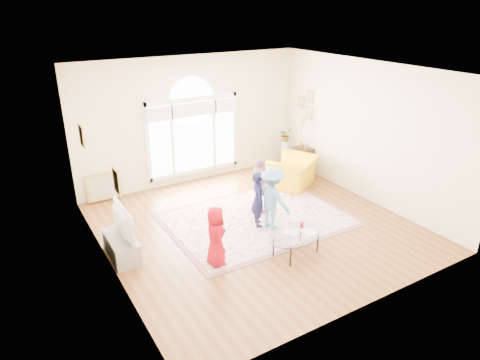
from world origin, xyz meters
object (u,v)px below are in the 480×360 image
tv_console (121,247)px  area_rug (257,219)px  television (119,222)px  armchair (293,172)px  coffee_table (296,235)px

tv_console → area_rug: bearing=-1.1°
tv_console → television: television is taller
tv_console → armchair: (4.71, 1.01, 0.17)m
area_rug → armchair: armchair is taller
coffee_table → armchair: (1.91, 2.59, -0.02)m
area_rug → tv_console: bearing=178.9°
television → coffee_table: 3.22m
television → armchair: size_ratio=0.88×
tv_console → armchair: 4.82m
area_rug → television: television is taller
armchair → tv_console: bearing=-18.3°
area_rug → armchair: 2.11m
television → coffee_table: size_ratio=0.80×
area_rug → television: 3.01m
tv_console → armchair: size_ratio=0.86×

